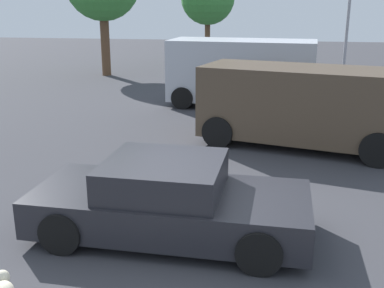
# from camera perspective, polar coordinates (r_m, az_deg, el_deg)

# --- Properties ---
(ground_plane) EXTENTS (80.00, 80.00, 0.00)m
(ground_plane) POSITION_cam_1_polar(r_m,az_deg,el_deg) (7.59, -1.31, -10.88)
(ground_plane) COLOR #38383D
(sedan_foreground) EXTENTS (4.30, 2.05, 1.22)m
(sedan_foreground) POSITION_cam_1_polar(r_m,az_deg,el_deg) (7.37, -2.80, -6.89)
(sedan_foreground) COLOR #232328
(sedan_foreground) RESTS_ON ground_plane
(van_white) EXTENTS (5.11, 2.58, 2.30)m
(van_white) POSITION_cam_1_polar(r_m,az_deg,el_deg) (16.66, 6.08, 8.79)
(van_white) COLOR #B2B7C1
(van_white) RESTS_ON ground_plane
(suv_dark) EXTENTS (5.29, 3.14, 2.00)m
(suv_dark) POSITION_cam_1_polar(r_m,az_deg,el_deg) (12.10, 13.18, 4.76)
(suv_dark) COLOR #4C3D2D
(suv_dark) RESTS_ON ground_plane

